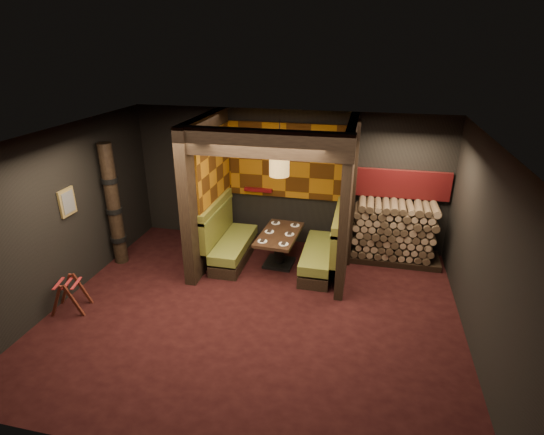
{
  "coord_description": "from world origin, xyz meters",
  "views": [
    {
      "loc": [
        1.55,
        -5.56,
        4.11
      ],
      "look_at": [
        0.0,
        1.3,
        1.15
      ],
      "focal_mm": 28.0,
      "sensor_mm": 36.0,
      "label": 1
    }
  ],
  "objects_px": {
    "booth_bench_left": "(229,241)",
    "booth_bench_right": "(324,251)",
    "luggage_rack": "(70,294)",
    "firewood_stack": "(397,232)",
    "pendant_lamp": "(279,164)",
    "totem_column": "(114,206)",
    "dining_table": "(279,244)"
  },
  "relations": [
    {
      "from": "luggage_rack",
      "to": "booth_bench_right",
      "type": "bearing_deg",
      "value": 29.78
    },
    {
      "from": "booth_bench_right",
      "to": "firewood_stack",
      "type": "distance_m",
      "value": 1.54
    },
    {
      "from": "booth_bench_left",
      "to": "totem_column",
      "type": "relative_size",
      "value": 0.67
    },
    {
      "from": "luggage_rack",
      "to": "totem_column",
      "type": "relative_size",
      "value": 0.27
    },
    {
      "from": "totem_column",
      "to": "booth_bench_right",
      "type": "bearing_deg",
      "value": 7.86
    },
    {
      "from": "booth_bench_right",
      "to": "luggage_rack",
      "type": "distance_m",
      "value": 4.48
    },
    {
      "from": "totem_column",
      "to": "firewood_stack",
      "type": "height_order",
      "value": "totem_column"
    },
    {
      "from": "booth_bench_left",
      "to": "totem_column",
      "type": "height_order",
      "value": "totem_column"
    },
    {
      "from": "booth_bench_left",
      "to": "booth_bench_right",
      "type": "relative_size",
      "value": 1.0
    },
    {
      "from": "dining_table",
      "to": "pendant_lamp",
      "type": "bearing_deg",
      "value": -90.0
    },
    {
      "from": "luggage_rack",
      "to": "totem_column",
      "type": "height_order",
      "value": "totem_column"
    },
    {
      "from": "booth_bench_left",
      "to": "totem_column",
      "type": "bearing_deg",
      "value": -165.25
    },
    {
      "from": "booth_bench_right",
      "to": "booth_bench_left",
      "type": "bearing_deg",
      "value": 180.0
    },
    {
      "from": "luggage_rack",
      "to": "firewood_stack",
      "type": "height_order",
      "value": "firewood_stack"
    },
    {
      "from": "pendant_lamp",
      "to": "luggage_rack",
      "type": "distance_m",
      "value": 4.12
    },
    {
      "from": "pendant_lamp",
      "to": "totem_column",
      "type": "xyz_separation_m",
      "value": [
        -3.11,
        -0.52,
        -0.88
      ]
    },
    {
      "from": "pendant_lamp",
      "to": "firewood_stack",
      "type": "height_order",
      "value": "pendant_lamp"
    },
    {
      "from": "totem_column",
      "to": "pendant_lamp",
      "type": "bearing_deg",
      "value": 9.45
    },
    {
      "from": "booth_bench_left",
      "to": "dining_table",
      "type": "bearing_deg",
      "value": 1.02
    },
    {
      "from": "firewood_stack",
      "to": "totem_column",
      "type": "bearing_deg",
      "value": -166.81
    },
    {
      "from": "booth_bench_right",
      "to": "firewood_stack",
      "type": "height_order",
      "value": "firewood_stack"
    },
    {
      "from": "pendant_lamp",
      "to": "totem_column",
      "type": "distance_m",
      "value": 3.28
    },
    {
      "from": "pendant_lamp",
      "to": "totem_column",
      "type": "height_order",
      "value": "pendant_lamp"
    },
    {
      "from": "totem_column",
      "to": "luggage_rack",
      "type": "bearing_deg",
      "value": -86.67
    },
    {
      "from": "firewood_stack",
      "to": "luggage_rack",
      "type": "bearing_deg",
      "value": -150.84
    },
    {
      "from": "booth_bench_left",
      "to": "firewood_stack",
      "type": "xyz_separation_m",
      "value": [
        3.25,
        0.7,
        0.21
      ]
    },
    {
      "from": "booth_bench_right",
      "to": "dining_table",
      "type": "relative_size",
      "value": 1.21
    },
    {
      "from": "pendant_lamp",
      "to": "totem_column",
      "type": "bearing_deg",
      "value": -170.55
    },
    {
      "from": "luggage_rack",
      "to": "firewood_stack",
      "type": "relative_size",
      "value": 0.37
    },
    {
      "from": "booth_bench_right",
      "to": "pendant_lamp",
      "type": "relative_size",
      "value": 1.59
    },
    {
      "from": "dining_table",
      "to": "totem_column",
      "type": "relative_size",
      "value": 0.55
    },
    {
      "from": "pendant_lamp",
      "to": "luggage_rack",
      "type": "relative_size",
      "value": 1.57
    }
  ]
}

